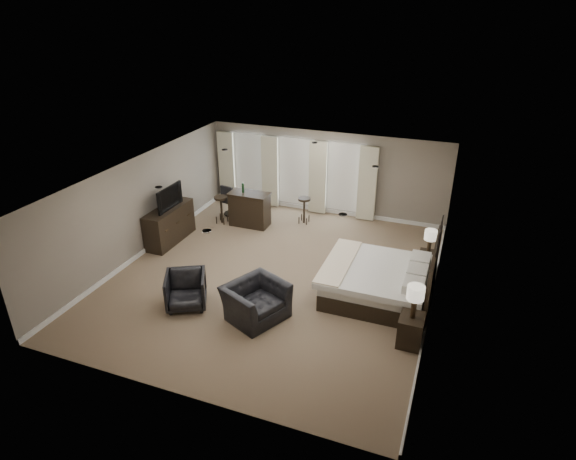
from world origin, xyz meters
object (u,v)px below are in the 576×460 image
(dresser, at_px, (170,225))
(bar_stool_left, at_px, (221,210))
(bar_stool_right, at_px, (304,210))
(desk_chair, at_px, (231,199))
(lamp_near, at_px, (414,302))
(nightstand_near, at_px, (411,330))
(tv, at_px, (167,205))
(armchair_near, at_px, (256,296))
(bed, at_px, (381,268))
(armchair_far, at_px, (186,289))
(bar_counter, at_px, (250,209))
(nightstand_far, at_px, (427,263))
(lamp_far, at_px, (430,242))

(dresser, height_order, bar_stool_left, dresser)
(bar_stool_right, distance_m, desk_chair, 2.35)
(lamp_near, distance_m, bar_stool_right, 6.05)
(nightstand_near, xyz_separation_m, bar_stool_left, (-6.15, 3.79, 0.11))
(nightstand_near, relative_size, bar_stool_right, 0.77)
(lamp_near, xyz_separation_m, tv, (-6.92, 2.18, 0.10))
(armchair_near, distance_m, desk_chair, 5.58)
(bed, bearing_deg, desk_chair, 150.25)
(bed, bearing_deg, armchair_far, -154.40)
(nightstand_near, bearing_deg, bar_counter, 143.33)
(bar_stool_left, height_order, desk_chair, desk_chair)
(nightstand_near, bearing_deg, nightstand_far, 90.00)
(lamp_near, bearing_deg, bed, 121.54)
(tv, height_order, bar_counter, tv)
(dresser, bearing_deg, desk_chair, 71.29)
(armchair_near, bearing_deg, desk_chair, 57.07)
(lamp_far, bearing_deg, lamp_near, -90.00)
(lamp_near, relative_size, bar_counter, 0.59)
(lamp_far, relative_size, bar_stool_right, 0.76)
(tv, bearing_deg, desk_chair, -18.71)
(tv, relative_size, armchair_far, 1.26)
(tv, height_order, bar_stool_right, tv)
(bar_stool_right, bearing_deg, nightstand_near, -50.73)
(bed, bearing_deg, tv, 173.09)
(armchair_near, relative_size, bar_stool_right, 1.50)
(tv, relative_size, armchair_near, 0.91)
(tv, relative_size, bar_stool_right, 1.36)
(lamp_near, distance_m, bar_counter, 6.60)
(nightstand_near, height_order, nightstand_far, nightstand_near)
(bed, relative_size, lamp_far, 3.79)
(armchair_far, relative_size, bar_stool_right, 1.08)
(nightstand_near, xyz_separation_m, armchair_far, (-4.80, -0.42, 0.12))
(bed, xyz_separation_m, bar_stool_right, (-2.92, 3.21, -0.34))
(bed, height_order, tv, bed)
(nightstand_near, bearing_deg, lamp_far, 90.00)
(nightstand_far, bearing_deg, dresser, -174.06)
(armchair_near, height_order, desk_chair, armchair_near)
(tv, xyz_separation_m, bar_stool_left, (0.77, 1.61, -0.66))
(armchair_near, relative_size, bar_counter, 1.02)
(bed, height_order, nightstand_near, bed)
(bed, height_order, dresser, bed)
(lamp_far, distance_m, dresser, 6.97)
(tv, bearing_deg, nightstand_far, -84.06)
(nightstand_far, bearing_deg, lamp_far, 0.00)
(nightstand_far, xyz_separation_m, bar_stool_right, (-3.81, 1.76, 0.12))
(lamp_far, distance_m, bar_counter, 5.39)
(bed, relative_size, bar_stool_right, 2.90)
(tv, bearing_deg, bed, -96.91)
(nightstand_near, bearing_deg, tv, 162.51)
(armchair_far, height_order, desk_chair, desk_chair)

